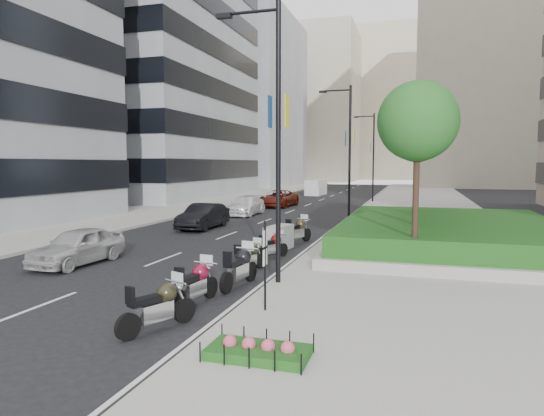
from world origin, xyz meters
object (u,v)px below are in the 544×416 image
at_px(car_c, 246,206).
at_px(lamp_post_0, 274,129).
at_px(motorcycle_6, 298,231).
at_px(motorcycle_2, 240,267).
at_px(lamp_post_2, 372,153).
at_px(car_a, 78,246).
at_px(motorcycle_5, 279,238).
at_px(car_b, 203,216).
at_px(motorcycle_4, 273,246).
at_px(parking_sign, 265,261).
at_px(motorcycle_3, 249,257).
at_px(motorcycle_0, 159,306).
at_px(lamp_post_1, 347,147).
at_px(delivery_van, 316,188).
at_px(motorcycle_1, 196,284).
at_px(car_d, 278,198).

bearing_deg(car_c, lamp_post_0, -67.99).
bearing_deg(motorcycle_6, motorcycle_2, -158.86).
bearing_deg(lamp_post_2, car_a, -103.85).
xyz_separation_m(motorcycle_5, car_c, (-6.65, 14.11, 0.16)).
bearing_deg(car_b, motorcycle_4, -48.78).
relative_size(lamp_post_0, parking_sign, 3.60).
height_order(motorcycle_3, car_b, car_b).
height_order(parking_sign, motorcycle_0, parking_sign).
bearing_deg(motorcycle_6, lamp_post_2, 17.01).
relative_size(lamp_post_1, motorcycle_2, 3.75).
bearing_deg(lamp_post_2, parking_sign, -89.01).
distance_m(car_b, delivery_van, 33.51).
bearing_deg(motorcycle_2, lamp_post_0, -63.63).
height_order(motorcycle_1, delivery_van, delivery_van).
distance_m(motorcycle_3, motorcycle_4, 2.64).
distance_m(motorcycle_0, car_a, 9.11).
distance_m(motorcycle_2, motorcycle_6, 8.89).
relative_size(motorcycle_3, motorcycle_6, 0.87).
xyz_separation_m(motorcycle_0, car_d, (-6.39, 32.94, 0.17)).
distance_m(lamp_post_1, car_b, 10.34).
xyz_separation_m(lamp_post_0, delivery_van, (-7.88, 45.65, -4.18)).
distance_m(lamp_post_1, delivery_van, 30.01).
height_order(motorcycle_3, motorcycle_6, motorcycle_6).
distance_m(lamp_post_2, car_d, 11.26).
bearing_deg(motorcycle_0, parking_sign, -25.45).
xyz_separation_m(motorcycle_1, motorcycle_3, (0.05, 4.40, -0.06)).
xyz_separation_m(parking_sign, motorcycle_5, (-2.28, 9.35, -0.89)).
distance_m(parking_sign, car_d, 32.27).
bearing_deg(motorcycle_3, motorcycle_1, -163.03).
relative_size(lamp_post_0, lamp_post_2, 1.00).
relative_size(parking_sign, car_a, 0.58).
xyz_separation_m(parking_sign, motorcycle_3, (-2.11, 4.77, -0.91)).
distance_m(lamp_post_1, motorcycle_4, 13.44).
xyz_separation_m(car_d, delivery_van, (-0.07, 17.52, 0.12)).
height_order(lamp_post_1, motorcycle_3, lamp_post_1).
relative_size(motorcycle_0, motorcycle_2, 0.88).
relative_size(lamp_post_1, lamp_post_2, 1.00).
bearing_deg(car_c, motorcycle_5, -64.78).
height_order(lamp_post_1, delivery_van, lamp_post_1).
bearing_deg(lamp_post_0, parking_sign, -77.67).
height_order(lamp_post_1, car_b, lamp_post_1).
height_order(motorcycle_6, car_b, car_b).
height_order(car_b, car_d, car_b).
relative_size(motorcycle_5, car_b, 0.42).
distance_m(parking_sign, motorcycle_3, 5.30).
xyz_separation_m(motorcycle_4, car_c, (-6.93, 16.04, 0.19)).
bearing_deg(motorcycle_3, parking_sign, -138.53).
distance_m(motorcycle_4, car_b, 10.24).
bearing_deg(motorcycle_1, motorcycle_2, -4.50).
height_order(motorcycle_4, car_c, car_c).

